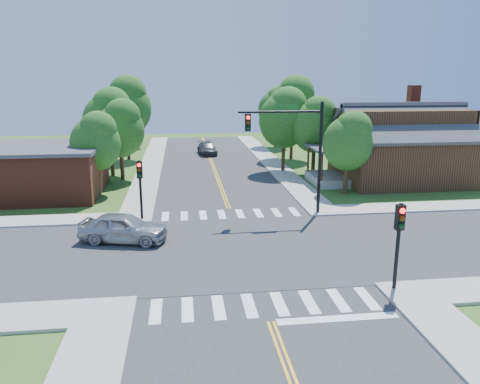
{
  "coord_description": "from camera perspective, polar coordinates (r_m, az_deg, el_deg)",
  "views": [
    {
      "loc": [
        -3.03,
        -22.62,
        8.77
      ],
      "look_at": [
        0.24,
        3.4,
        2.2
      ],
      "focal_mm": 35.0,
      "sensor_mm": 36.0,
      "label": 1
    }
  ],
  "objects": [
    {
      "name": "tree_e_c",
      "position": [
        49.95,
        6.52,
        10.57
      ],
      "size": [
        5.21,
        4.95,
        8.86
      ],
      "color": "#382314",
      "rests_on": "ground"
    },
    {
      "name": "tree_w_a",
      "position": [
        36.28,
        -17.12,
        6.06
      ],
      "size": [
        3.69,
        3.51,
        6.28
      ],
      "color": "#382314",
      "rests_on": "ground"
    },
    {
      "name": "road_ns",
      "position": [
        24.44,
        0.43,
        -6.91
      ],
      "size": [
        10.0,
        90.0,
        0.04
      ],
      "primitive_type": "cube",
      "color": "#2D2D30",
      "rests_on": "ground"
    },
    {
      "name": "crosswalk_north",
      "position": [
        30.27,
        -1.12,
        -2.69
      ],
      "size": [
        8.85,
        2.0,
        0.01
      ],
      "color": "white",
      "rests_on": "ground"
    },
    {
      "name": "intersection_patch",
      "position": [
        24.45,
        0.43,
        -6.95
      ],
      "size": [
        10.2,
        10.2,
        0.06
      ],
      "primitive_type": "cube",
      "color": "#2D2D30",
      "rests_on": "ground"
    },
    {
      "name": "tree_bldg",
      "position": [
        40.82,
        -14.35,
        7.7
      ],
      "size": [
        4.09,
        3.88,
        6.95
      ],
      "color": "#382314",
      "rests_on": "ground"
    },
    {
      "name": "car_dgrey",
      "position": [
        53.23,
        -4.03,
        5.26
      ],
      "size": [
        2.64,
        4.87,
        1.32
      ],
      "primitive_type": "imported",
      "rotation": [
        0.0,
        0.0,
        0.09
      ],
      "color": "#2E3033",
      "rests_on": "ground"
    },
    {
      "name": "tree_w_d",
      "position": [
        59.68,
        -12.91,
        9.6
      ],
      "size": [
        4.03,
        3.83,
        6.85
      ],
      "color": "#382314",
      "rests_on": "ground"
    },
    {
      "name": "tree_e_d",
      "position": [
        58.56,
        4.49,
        10.26
      ],
      "size": [
        4.42,
        4.2,
        7.52
      ],
      "color": "#382314",
      "rests_on": "ground"
    },
    {
      "name": "stop_bar",
      "position": [
        18.25,
        11.82,
        -14.98
      ],
      "size": [
        4.6,
        0.45,
        0.09
      ],
      "primitive_type": "cube",
      "color": "white",
      "rests_on": "ground"
    },
    {
      "name": "tree_house",
      "position": [
        43.17,
        5.52,
        9.15
      ],
      "size": [
        4.6,
        4.37,
        7.82
      ],
      "color": "#382314",
      "rests_on": "ground"
    },
    {
      "name": "tree_e_a",
      "position": [
        35.71,
        13.17,
        6.22
      ],
      "size": [
        3.71,
        3.52,
        6.3
      ],
      "color": "#382314",
      "rests_on": "ground"
    },
    {
      "name": "sidewalk_ne",
      "position": [
        43.69,
        18.56,
        1.84
      ],
      "size": [
        40.0,
        40.0,
        0.14
      ],
      "color": "#9E9B93",
      "rests_on": "ground"
    },
    {
      "name": "tree_w_c",
      "position": [
        50.75,
        -13.67,
        10.34
      ],
      "size": [
        5.22,
        4.96,
        8.87
      ],
      "color": "#382314",
      "rests_on": "ground"
    },
    {
      "name": "ground",
      "position": [
        24.45,
        0.43,
        -6.95
      ],
      "size": [
        100.0,
        100.0,
        0.0
      ],
      "primitive_type": "plane",
      "color": "#38531A",
      "rests_on": "ground"
    },
    {
      "name": "signal_mast_ne",
      "position": [
        29.32,
        6.64,
        6.29
      ],
      "size": [
        5.3,
        0.42,
        7.2
      ],
      "color": "black",
      "rests_on": "ground"
    },
    {
      "name": "signal_pole_nw",
      "position": [
        28.97,
        -12.1,
        1.57
      ],
      "size": [
        0.34,
        0.42,
        3.8
      ],
      "color": "black",
      "rests_on": "ground"
    },
    {
      "name": "building_nw",
      "position": [
        38.15,
        -24.09,
        2.43
      ],
      "size": [
        10.4,
        8.4,
        3.73
      ],
      "color": "maroon",
      "rests_on": "ground"
    },
    {
      "name": "tree_w_b",
      "position": [
        42.76,
        -15.56,
        8.67
      ],
      "size": [
        4.61,
        4.38,
        7.83
      ],
      "color": "#382314",
      "rests_on": "ground"
    },
    {
      "name": "house_ne",
      "position": [
        41.44,
        18.96,
        5.76
      ],
      "size": [
        13.05,
        8.8,
        7.11
      ],
      "color": "black",
      "rests_on": "ground"
    },
    {
      "name": "car_silver",
      "position": [
        25.89,
        -14.04,
        -4.31
      ],
      "size": [
        4.13,
        5.58,
        1.59
      ],
      "primitive_type": "imported",
      "rotation": [
        0.0,
        0.0,
        1.32
      ],
      "color": "#AEB2B6",
      "rests_on": "ground"
    },
    {
      "name": "sidewalk_nw",
      "position": [
        41.43,
        -24.96,
        0.61
      ],
      "size": [
        40.0,
        40.0,
        0.14
      ],
      "color": "#9E9B93",
      "rests_on": "ground"
    },
    {
      "name": "crosswalk_south",
      "position": [
        18.84,
        3.0,
        -13.54
      ],
      "size": [
        8.85,
        2.0,
        0.01
      ],
      "color": "white",
      "rests_on": "ground"
    },
    {
      "name": "centerline",
      "position": [
        24.43,
        0.43,
        -6.85
      ],
      "size": [
        0.3,
        90.0,
        0.01
      ],
      "color": "yellow",
      "rests_on": "ground"
    },
    {
      "name": "road_ew",
      "position": [
        24.44,
        0.43,
        -6.9
      ],
      "size": [
        90.0,
        10.0,
        0.04
      ],
      "primitive_type": "cube",
      "color": "#2D2D30",
      "rests_on": "ground"
    },
    {
      "name": "tree_e_b",
      "position": [
        42.26,
        9.22,
        8.26
      ],
      "size": [
        4.16,
        3.95,
        7.07
      ],
      "color": "#382314",
      "rests_on": "ground"
    },
    {
      "name": "signal_pole_se",
      "position": [
        20.02,
        18.83,
        -4.48
      ],
      "size": [
        0.34,
        0.42,
        3.8
      ],
      "color": "black",
      "rests_on": "ground"
    }
  ]
}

